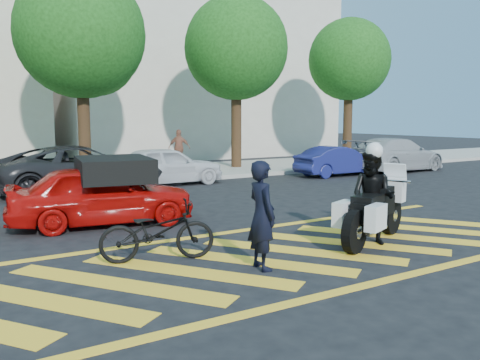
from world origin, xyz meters
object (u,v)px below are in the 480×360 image
red_convertible (102,195)px  bicycle (157,231)px  parked_right (338,161)px  parked_far_right (395,155)px  parked_mid_right (166,166)px  police_motorcycle (374,211)px  officer_bike (262,215)px  officer_moto (373,197)px  parked_mid_left (81,168)px

red_convertible → bicycle: bearing=-172.2°
parked_right → parked_far_right: parked_far_right is taller
bicycle → red_convertible: (0.06, 3.21, 0.18)m
parked_far_right → parked_mid_right: bearing=77.6°
police_motorcycle → parked_right: 10.85m
officer_bike → bicycle: officer_bike is taller
police_motorcycle → parked_far_right: size_ratio=0.49×
police_motorcycle → parked_right: size_ratio=0.69×
officer_moto → parked_right: officer_moto is taller
parked_mid_left → parked_mid_right: 2.88m
officer_bike → police_motorcycle: 2.65m
parked_mid_left → parked_far_right: 12.91m
police_motorcycle → parked_mid_right: bearing=67.9°
parked_mid_right → bicycle: bearing=155.5°
officer_moto → parked_right: bearing=118.5°
police_motorcycle → parked_mid_right: (-0.00, 9.47, 0.05)m
parked_mid_left → police_motorcycle: bearing=-167.8°
police_motorcycle → red_convertible: 5.68m
officer_bike → parked_mid_right: size_ratio=0.43×
police_motorcycle → red_convertible: bearing=109.5°
officer_bike → parked_mid_right: officer_bike is taller
red_convertible → parked_mid_left: size_ratio=0.75×
police_motorcycle → parked_mid_right: 9.47m
bicycle → parked_mid_left: bearing=9.5°
officer_moto → parked_right: 10.85m
officer_moto → police_motorcycle: bearing=30.3°
red_convertible → parked_right: size_ratio=1.10×
parked_mid_left → parked_mid_right: bearing=-94.7°
bicycle → officer_moto: bearing=-89.1°
red_convertible → parked_right: (10.63, 4.16, -0.08)m
bicycle → officer_bike: bearing=-120.1°
red_convertible → police_motorcycle: bearing=-129.4°
officer_bike → bicycle: 1.76m
officer_moto → parked_far_right: officer_moto is taller
officer_moto → parked_mid_left: bearing=174.7°
officer_moto → red_convertible: (-3.75, 4.23, -0.20)m
red_convertible → parked_far_right: parked_far_right is taller
officer_moto → parked_mid_right: size_ratio=0.44×
police_motorcycle → parked_mid_right: parked_mid_right is taller
officer_moto → parked_mid_right: bearing=157.7°
parked_right → parked_mid_right: bearing=82.9°
police_motorcycle → parked_mid_left: parked_mid_left is taller
bicycle → parked_far_right: bearing=-46.5°
parked_mid_left → parked_mid_right: (2.88, 0.00, -0.06)m
red_convertible → parked_mid_right: size_ratio=1.00×
parked_mid_right → parked_right: size_ratio=1.10×
parked_mid_right → parked_right: parked_mid_right is taller
officer_bike → bicycle: size_ratio=0.91×
parked_mid_right → parked_far_right: (9.97, -1.21, 0.05)m
officer_bike → parked_right: officer_bike is taller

